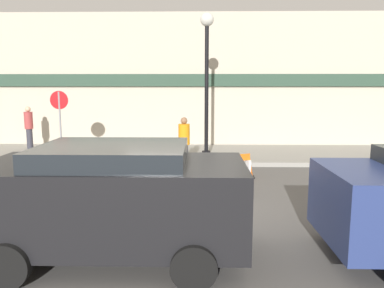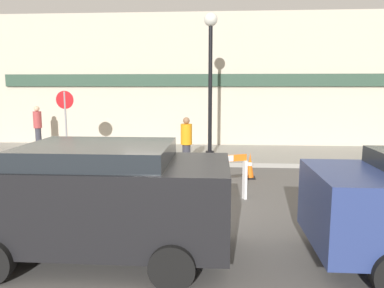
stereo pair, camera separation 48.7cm
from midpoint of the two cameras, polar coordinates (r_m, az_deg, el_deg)
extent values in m
plane|color=#565451|center=(7.68, -0.74, -10.58)|extent=(60.00, 60.00, 0.00)
cube|color=gray|center=(13.82, 1.42, -1.56)|extent=(18.00, 3.73, 0.14)
cube|color=#BCB29E|center=(15.54, 1.78, 9.50)|extent=(18.00, 0.12, 5.50)
cube|color=#2D4738|center=(15.43, 1.77, 9.69)|extent=(16.20, 0.10, 0.50)
cylinder|color=black|center=(12.70, 3.82, -1.62)|extent=(0.29, 0.29, 0.24)
cylinder|color=black|center=(12.49, 3.92, 7.71)|extent=(0.13, 0.13, 4.36)
sphere|color=silver|center=(12.67, 4.03, 18.41)|extent=(0.44, 0.44, 0.44)
cylinder|color=gray|center=(13.18, -17.65, 2.75)|extent=(0.06, 0.06, 2.23)
cylinder|color=red|center=(13.13, -17.82, 6.42)|extent=(0.60, 0.03, 0.60)
cube|color=white|center=(8.26, 4.25, -5.98)|extent=(0.11, 0.14, 0.89)
cube|color=white|center=(8.65, 9.66, -5.41)|extent=(0.11, 0.14, 0.89)
cube|color=orange|center=(8.33, 7.08, -2.22)|extent=(0.88, 0.40, 0.15)
cube|color=white|center=(8.33, 7.08, -2.22)|extent=(0.27, 0.14, 0.14)
cube|color=white|center=(11.22, -2.34, -2.19)|extent=(0.13, 0.14, 0.83)
cube|color=white|center=(10.82, -6.33, -2.65)|extent=(0.13, 0.14, 0.83)
cube|color=orange|center=(10.93, -4.33, 0.09)|extent=(0.76, 0.57, 0.15)
cube|color=white|center=(10.93, -4.33, 0.09)|extent=(0.24, 0.19, 0.14)
cube|color=black|center=(9.80, -6.94, -6.24)|extent=(0.30, 0.30, 0.04)
cone|color=orange|center=(9.71, -6.98, -4.17)|extent=(0.23, 0.22, 0.69)
cylinder|color=white|center=(9.70, -6.98, -3.97)|extent=(0.13, 0.13, 0.10)
cube|color=black|center=(8.00, 2.64, -9.63)|extent=(0.30, 0.30, 0.04)
cone|color=orange|center=(7.91, 2.66, -7.49)|extent=(0.23, 0.22, 0.58)
cylinder|color=white|center=(7.90, 2.66, -7.29)|extent=(0.13, 0.13, 0.08)
cube|color=black|center=(10.66, 10.08, -5.08)|extent=(0.30, 0.30, 0.04)
cone|color=orange|center=(10.58, 10.14, -3.18)|extent=(0.23, 0.22, 0.68)
cylinder|color=white|center=(10.57, 10.14, -3.00)|extent=(0.13, 0.13, 0.10)
cylinder|color=#33333D|center=(11.70, 0.34, -1.90)|extent=(0.29, 0.29, 0.76)
cylinder|color=orange|center=(11.59, 0.34, 1.50)|extent=(0.40, 0.40, 0.64)
sphere|color=#8E6647|center=(11.54, 0.34, 3.58)|extent=(0.24, 0.24, 0.21)
cylinder|color=#33333D|center=(15.94, -21.54, 0.89)|extent=(0.31, 0.31, 0.78)
cylinder|color=#A33D3D|center=(15.86, -21.69, 3.46)|extent=(0.42, 0.42, 0.65)
sphere|color=#DBAD89|center=(15.83, -21.78, 5.01)|extent=(0.28, 0.28, 0.21)
cube|color=black|center=(5.72, -11.47, -8.36)|extent=(3.81, 1.77, 1.15)
cube|color=#1E2328|center=(5.58, -11.65, -2.69)|extent=(2.10, 1.63, 0.52)
cylinder|color=black|center=(6.55, 1.02, -11.26)|extent=(0.60, 0.18, 0.60)
cylinder|color=black|center=(4.93, -0.10, -18.29)|extent=(0.60, 0.18, 0.60)
cylinder|color=black|center=(7.07, -18.81, -10.22)|extent=(0.60, 0.18, 0.60)
cylinder|color=black|center=(6.98, 24.38, -10.80)|extent=(0.60, 0.18, 0.60)
camera|label=1|loc=(0.24, -88.62, 0.21)|focal=35.00mm
camera|label=2|loc=(0.24, 91.38, -0.21)|focal=35.00mm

